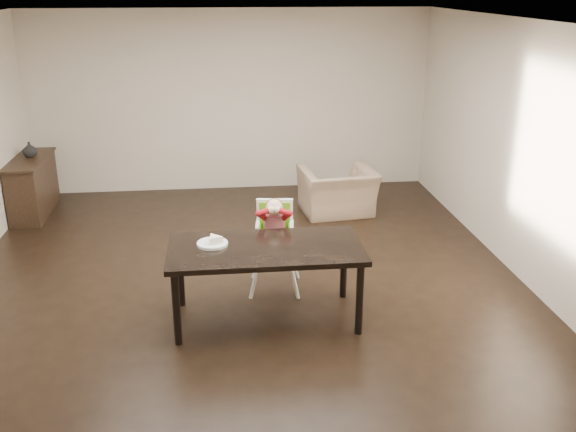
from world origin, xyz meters
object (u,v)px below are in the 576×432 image
(dining_table, at_px, (266,254))
(sideboard, at_px, (33,186))
(armchair, at_px, (338,184))
(high_chair, at_px, (275,225))

(dining_table, height_order, sideboard, sideboard)
(dining_table, xyz_separation_m, sideboard, (-2.96, 3.33, -0.27))
(dining_table, height_order, armchair, armchair)
(dining_table, relative_size, armchair, 1.84)
(dining_table, distance_m, sideboard, 4.46)
(dining_table, xyz_separation_m, armchair, (1.22, 2.86, -0.24))
(high_chair, distance_m, armchair, 2.45)
(sideboard, bearing_deg, armchair, -6.43)
(armchair, bearing_deg, sideboard, -13.05)
(dining_table, relative_size, high_chair, 1.81)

